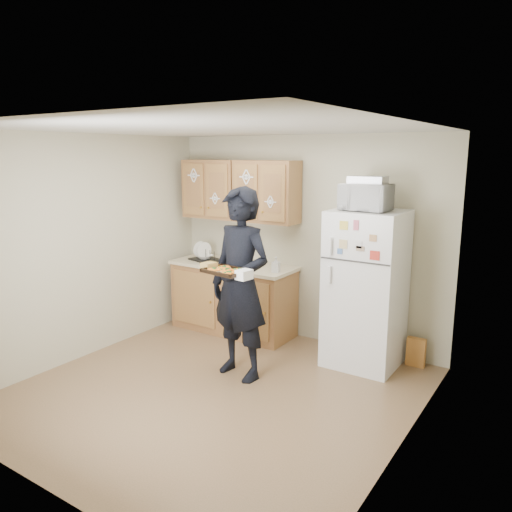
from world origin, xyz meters
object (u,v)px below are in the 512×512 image
object	(u,v)px
refrigerator	(366,289)
dish_rack	(206,254)
person	(240,284)
microwave	(366,197)
baking_tray	(226,272)

from	to	relation	value
refrigerator	dish_rack	world-z (taller)	refrigerator
refrigerator	person	world-z (taller)	person
microwave	dish_rack	bearing A→B (deg)	178.39
person	baking_tray	world-z (taller)	person
baking_tray	refrigerator	bearing A→B (deg)	62.76
baking_tray	dish_rack	xyz separation A→B (m)	(-1.30, 1.31, -0.20)
refrigerator	dish_rack	bearing A→B (deg)	179.45
baking_tray	dish_rack	world-z (taller)	baking_tray
refrigerator	microwave	size ratio (longest dim) A/B	3.41
microwave	dish_rack	distance (m)	2.35
refrigerator	microwave	bearing A→B (deg)	-118.44
dish_rack	microwave	bearing A→B (deg)	-1.87
person	dish_rack	xyz separation A→B (m)	(-1.26, 1.01, -0.00)
microwave	person	bearing A→B (deg)	-134.48
person	dish_rack	world-z (taller)	person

